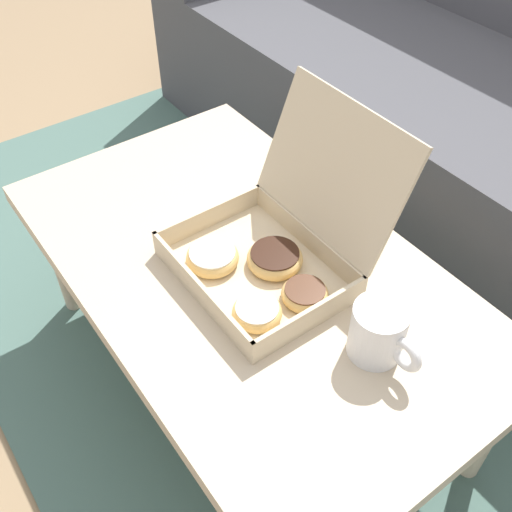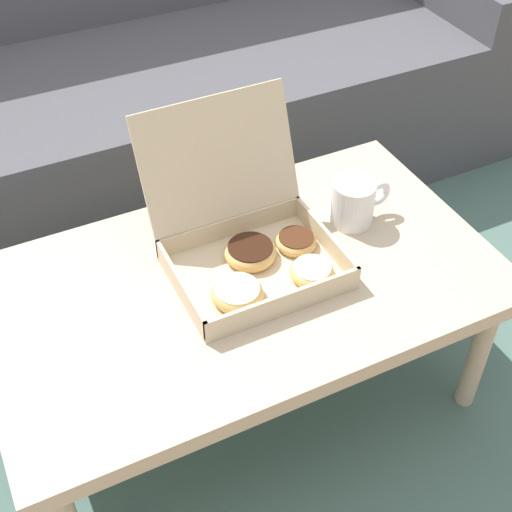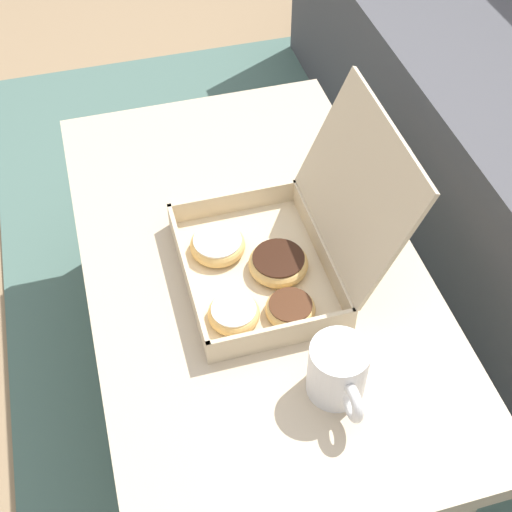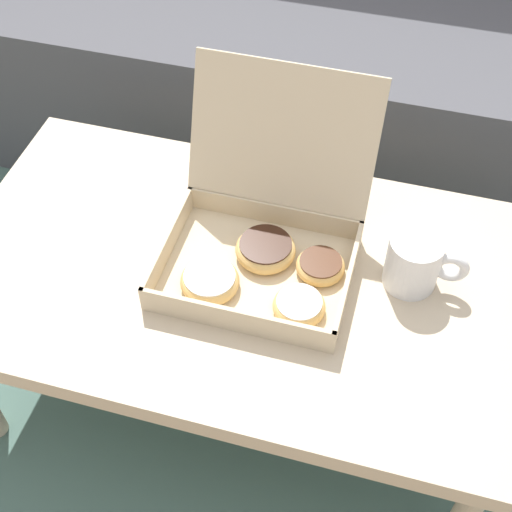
{
  "view_description": "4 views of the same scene",
  "coord_description": "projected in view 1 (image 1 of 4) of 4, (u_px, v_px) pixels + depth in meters",
  "views": [
    {
      "loc": [
        0.68,
        -0.61,
        1.25
      ],
      "look_at": [
        0.03,
        -0.14,
        0.45
      ],
      "focal_mm": 42.0,
      "sensor_mm": 36.0,
      "label": 1
    },
    {
      "loc": [
        -0.43,
        -1.09,
        1.42
      ],
      "look_at": [
        0.03,
        -0.14,
        0.45
      ],
      "focal_mm": 50.0,
      "sensor_mm": 36.0,
      "label": 2
    },
    {
      "loc": [
        0.85,
        -0.37,
        1.4
      ],
      "look_at": [
        0.03,
        -0.14,
        0.45
      ],
      "focal_mm": 50.0,
      "sensor_mm": 36.0,
      "label": 3
    },
    {
      "loc": [
        0.25,
        -0.92,
        1.39
      ],
      "look_at": [
        0.03,
        -0.14,
        0.45
      ],
      "focal_mm": 50.0,
      "sensor_mm": 36.0,
      "label": 4
    }
  ],
  "objects": [
    {
      "name": "ground_plane",
      "position": [
        294.0,
        351.0,
        1.52
      ],
      "size": [
        12.0,
        12.0,
        0.0
      ],
      "primitive_type": "plane",
      "color": "#937756"
    },
    {
      "name": "area_rug",
      "position": [
        379.0,
        298.0,
        1.64
      ],
      "size": [
        2.68,
        1.95,
        0.01
      ],
      "primitive_type": "cube",
      "color": "#4C6B60",
      "rests_on": "ground_plane"
    },
    {
      "name": "coffee_table",
      "position": [
        247.0,
        278.0,
        1.21
      ],
      "size": [
        1.05,
        0.61,
        0.4
      ],
      "color": "#C6B293",
      "rests_on": "ground_plane"
    },
    {
      "name": "pastry_box",
      "position": [
        273.0,
        251.0,
        1.13
      ],
      "size": [
        0.34,
        0.36,
        0.3
      ],
      "color": "beige",
      "rests_on": "coffee_table"
    },
    {
      "name": "coffee_mug",
      "position": [
        379.0,
        333.0,
        0.99
      ],
      "size": [
        0.14,
        0.09,
        0.1
      ],
      "color": "white",
      "rests_on": "coffee_table"
    }
  ]
}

